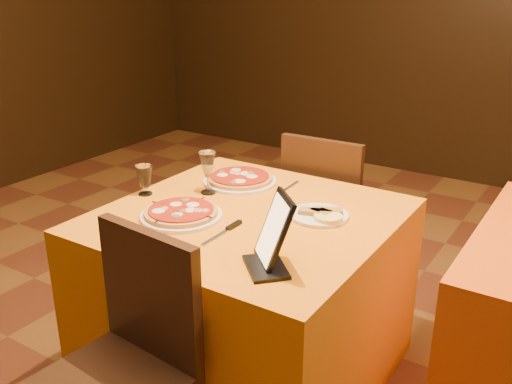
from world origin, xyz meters
The scene contains 12 objects.
wall_back centered at (0.00, 3.50, 1.40)m, with size 6.00×0.01×2.80m, color black.
main_table centered at (-0.01, 0.43, 0.38)m, with size 1.10×1.10×0.75m, color orange.
chair_main_far centered at (-0.01, 1.26, 0.46)m, with size 0.44×0.44×0.91m, color black, non-canonical shape.
pizza_near centered at (-0.21, 0.26, 0.77)m, with size 0.32×0.32×0.03m.
pizza_far centered at (-0.24, 0.72, 0.77)m, with size 0.33×0.33×0.03m.
cutlet_dish centered at (0.24, 0.56, 0.76)m, with size 0.23×0.23×0.03m.
wine_glass centered at (-0.28, 0.53, 0.84)m, with size 0.07×0.07×0.19m, color #D0C676, non-canonical shape.
water_glass centered at (-0.50, 0.37, 0.81)m, with size 0.08×0.08×0.13m, color silver, non-canonical shape.
tablet centered at (0.29, 0.14, 0.87)m, with size 0.17×0.01×0.24m, color black.
knife centered at (0.02, 0.21, 0.75)m, with size 0.22×0.02×0.01m, color #B3B2B9.
fork_near centered at (-0.36, 0.25, 0.75)m, with size 0.17×0.02×0.01m, color silver.
fork_far centered at (-0.02, 0.80, 0.75)m, with size 0.14×0.02×0.01m, color #AEADB4.
Camera 1 is at (1.15, -1.31, 1.64)m, focal length 40.00 mm.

